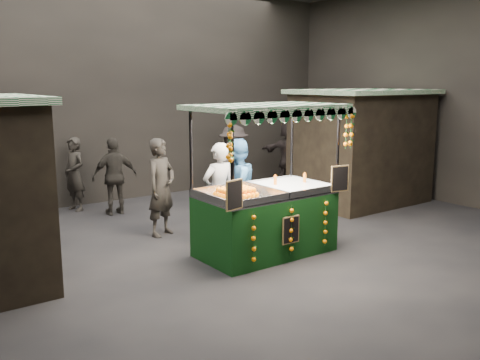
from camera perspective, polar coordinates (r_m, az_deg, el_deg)
ground at (r=8.71m, az=0.80°, el=-8.00°), size 12.00×12.00×0.00m
market_hall at (r=8.27m, az=0.87°, el=14.80°), size 12.10×10.10×5.05m
neighbour_stall_right at (r=12.46m, az=12.96°, el=3.59°), size 3.00×2.20×2.60m
juice_stall at (r=8.53m, az=2.98°, el=-3.14°), size 2.51×1.47×2.43m
vendor_grey at (r=9.14m, az=-2.30°, el=-1.39°), size 0.65×0.44×1.76m
vendor_blue at (r=9.41m, az=-0.42°, el=-0.94°), size 1.07×0.98×1.79m
shopper_0 at (r=9.64m, az=-8.51°, el=-0.79°), size 0.77×0.65×1.78m
shopper_1 at (r=12.02m, az=8.80°, el=1.68°), size 1.15×1.10×1.87m
shopper_2 at (r=11.37m, az=-13.39°, el=0.40°), size 0.99×0.48×1.63m
shopper_3 at (r=11.94m, az=-0.70°, el=1.63°), size 1.31×1.31×1.82m
shopper_5 at (r=14.13m, az=5.38°, el=2.94°), size 1.31×1.70×1.79m
shopper_6 at (r=11.96m, az=-17.48°, el=0.61°), size 0.52×0.66×1.60m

